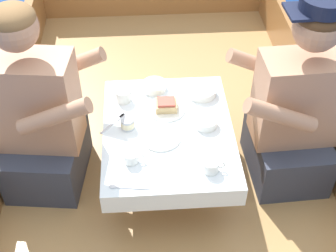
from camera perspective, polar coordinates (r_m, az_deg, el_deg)
ground_plane at (r=2.66m, az=0.14°, el=-12.25°), size 60.00×60.00×0.00m
boat_deck at (r=2.53m, az=0.15°, el=-10.25°), size 1.79×3.66×0.31m
cockpit_table at (r=2.24m, az=-0.00°, el=-1.05°), size 0.62×0.78×0.35m
person_port at (r=2.29m, az=-15.51°, el=0.92°), size 0.56×0.49×0.99m
person_starboard at (r=2.30m, az=15.24°, el=1.66°), size 0.53×0.46×1.01m
plate_sandwich at (r=2.31m, az=-0.20°, el=2.09°), size 0.19×0.19×0.01m
plate_bread at (r=2.17m, az=-0.88°, el=-1.35°), size 0.19×0.19×0.01m
sandwich at (r=2.29m, az=-0.20°, el=2.61°), size 0.10×0.09×0.05m
bowl_port_near at (r=2.40m, az=4.17°, el=4.31°), size 0.15×0.15×0.04m
bowl_starboard_near at (r=2.22m, az=4.65°, el=0.52°), size 0.11×0.11×0.04m
bowl_center_far at (r=2.43m, az=-1.68°, el=4.93°), size 0.13×0.13×0.04m
coffee_cup_port at (r=2.36m, az=-5.44°, el=3.73°), size 0.10×0.08×0.06m
coffee_cup_starboard at (r=2.05m, az=-4.51°, el=-3.83°), size 0.09×0.06×0.05m
coffee_cup_center at (r=2.02m, az=5.27°, el=-4.85°), size 0.10×0.07×0.06m
tin_can at (r=2.21m, az=-4.95°, el=0.31°), size 0.07×0.07×0.05m
utensil_knife_starboard at (r=2.13m, az=2.50°, el=-2.53°), size 0.08×0.16×0.00m
utensil_fork_port at (r=2.26m, az=-6.45°, el=0.55°), size 0.12×0.14×0.00m
utensil_spoon_center at (r=1.98m, az=-5.48°, el=-7.41°), size 0.17×0.04×0.01m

